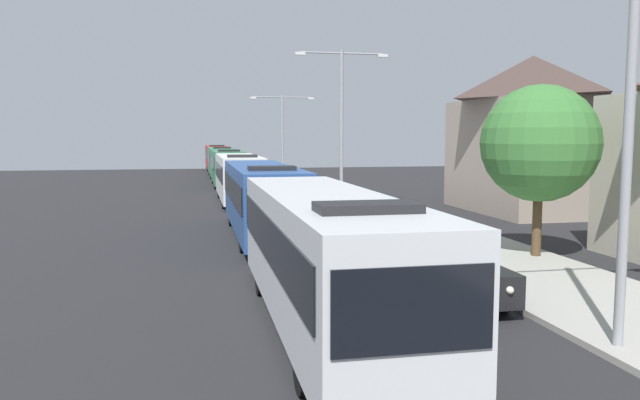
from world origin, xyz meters
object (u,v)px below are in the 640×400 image
bus_lead (325,254)px  bus_fourth_in_line (227,166)px  bus_rear (221,161)px  roadside_tree (540,144)px  bus_middle (238,176)px  streetlamp_mid (342,114)px  bus_second_in_line (262,197)px  white_suv (447,260)px  streetlamp_near (632,72)px  streetlamp_far (282,128)px  bus_tail_end (216,157)px

bus_lead → bus_fourth_in_line: (-0.00, 40.70, -0.00)m
bus_rear → roadside_tree: bearing=-79.4°
bus_middle → streetlamp_mid: 9.09m
bus_second_in_line → white_suv: bearing=-72.0°
streetlamp_near → streetlamp_far: 47.35m
bus_fourth_in_line → roadside_tree: size_ratio=1.77×
bus_lead → bus_second_in_line: (0.00, 13.14, 0.00)m
white_suv → streetlamp_near: streetlamp_near is taller
bus_second_in_line → bus_fourth_in_line: 27.56m
bus_second_in_line → streetlamp_far: bearing=80.2°
streetlamp_near → streetlamp_far: (0.00, 47.35, -0.49)m
bus_middle → streetlamp_far: (5.40, 17.46, 3.37)m
bus_lead → streetlamp_mid: (5.40, 20.87, 3.86)m
bus_tail_end → streetlamp_far: (5.40, -22.18, 3.37)m
roadside_tree → bus_middle: bearing=112.8°
white_suv → streetlamp_near: 6.66m
bus_second_in_line → streetlamp_near: size_ratio=1.35×
streetlamp_near → bus_middle: bearing=100.2°
bus_middle → streetlamp_far: streetlamp_far is taller
bus_lead → streetlamp_near: 7.21m
streetlamp_far → roadside_tree: (3.46, -38.51, -1.00)m
bus_tail_end → streetlamp_far: streetlamp_far is taller
white_suv → streetlamp_near: size_ratio=0.54×
streetlamp_far → bus_lead: bearing=-96.9°
bus_lead → bus_tail_end: (-0.00, 66.72, -0.00)m
bus_middle → bus_fourth_in_line: bearing=90.0°
bus_second_in_line → streetlamp_mid: (5.40, 7.73, 3.86)m
bus_second_in_line → bus_middle: size_ratio=1.07×
streetlamp_far → bus_rear: bearing=121.7°
bus_second_in_line → bus_fourth_in_line: (-0.00, 27.56, -0.00)m
bus_second_in_line → bus_tail_end: 53.58m
bus_rear → streetlamp_near: bearing=-84.5°
streetlamp_mid → roadside_tree: size_ratio=1.51×
white_suv → streetlamp_mid: size_ratio=0.53×
bus_fourth_in_line → bus_tail_end: (0.00, 26.02, 0.00)m
bus_tail_end → bus_lead: bearing=-90.0°
bus_tail_end → roadside_tree: roadside_tree is taller
white_suv → roadside_tree: (5.16, 4.25, 3.03)m
bus_second_in_line → bus_tail_end: (-0.00, 53.58, -0.00)m
streetlamp_far → roadside_tree: 38.68m
bus_fourth_in_line → streetlamp_mid: bearing=-74.8°
bus_rear → streetlamp_mid: streetlamp_mid is taller
bus_fourth_in_line → bus_rear: 12.60m
bus_lead → white_suv: 4.16m
bus_tail_end → white_suv: (3.70, -64.94, -0.66)m
bus_tail_end → streetlamp_near: streetlamp_near is taller
bus_lead → bus_fourth_in_line: same height
bus_lead → streetlamp_mid: bearing=75.5°
bus_fourth_in_line → streetlamp_mid: (5.40, -19.83, 3.86)m
bus_fourth_in_line → bus_tail_end: size_ratio=0.92×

